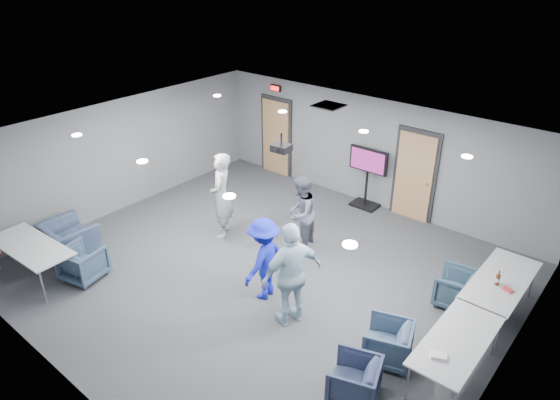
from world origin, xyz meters
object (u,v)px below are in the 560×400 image
Objects in this scene: chair_right_a at (457,288)px; table_right_b at (457,341)px; tv_stand at (367,174)px; projector at (281,148)px; chair_right_b at (388,342)px; person_b at (300,213)px; person_d at (264,259)px; table_right_a at (501,281)px; bottle_right at (498,280)px; table_front_left at (30,247)px; chair_front_a at (83,263)px; chair_front_b at (69,238)px; person_a at (221,196)px; person_c at (292,275)px; chair_right_c at (354,380)px.

table_right_b is at bearing 12.65° from chair_right_a.
projector reaches higher than tv_stand.
chair_right_b is 1.04m from table_right_b.
person_b is 1.03× the size of person_d.
tv_stand is at bearing 61.80° from table_right_a.
bottle_right is (3.46, 2.01, 0.03)m from person_d.
chair_right_b is 6.82m from table_front_left.
chair_right_a is 8.01m from table_front_left.
projector reaches higher than chair_right_b.
chair_front_a is at bearing -149.56° from bottle_right.
chair_front_b is 7.84m from table_right_b.
chair_front_a is (-2.55, -3.59, -0.48)m from person_b.
tv_stand reaches higher than bottle_right.
person_a reaches higher than chair_right_b.
chair_front_a is at bearing 164.70° from chair_front_b.
tv_stand reaches higher than chair_right_b.
person_a is at bearing -93.68° from person_c.
table_right_a is at bearing 145.04° from chair_right_c.
person_d is 4.36× the size of projector.
chair_front_b is (-1.97, -2.59, -0.63)m from person_a.
chair_right_a is 0.70× the size of chair_front_b.
person_c is 5.17m from chair_front_b.
chair_front_b is (-6.68, -0.57, 0.02)m from chair_right_c.
person_a is at bearing -124.36° from person_d.
person_a is at bearing 82.41° from table_right_b.
person_a is at bearing -170.49° from bottle_right.
person_c reaches higher than table_right_b.
bottle_right is (-0.02, 1.69, 0.15)m from table_right_b.
chair_right_b is 0.96× the size of chair_front_a.
person_d is at bearing -69.24° from projector.
table_right_a is at bearing -161.50° from chair_front_a.
table_right_a is at bearing -28.20° from tv_stand.
table_right_b is (6.55, 2.14, 0.34)m from chair_front_a.
bottle_right is (-0.02, -0.21, 0.14)m from table_right_a.
person_c is 3.46m from bottle_right.
person_b reaches higher than bottle_right.
bottle_right is 4.53m from tv_stand.
table_right_a is at bearing 85.20° from bottle_right.
chair_front_b is (-4.97, -1.29, -0.62)m from person_c.
projector is (3.17, 3.69, 1.72)m from table_front_left.
tv_stand is (1.72, 3.25, -0.11)m from person_a.
table_right_a is 4.45m from tv_stand.
chair_right_a is at bearing 105.59° from table_right_a.
table_right_b is (5.64, -0.75, -0.29)m from person_a.
chair_right_b is at bearing 156.96° from table_right_a.
person_a reaches higher than chair_right_c.
chair_right_c is 6.70m from chair_front_b.
chair_right_a is 1.01× the size of chair_right_b.
table_right_b is at bearing 125.03° from chair_right_c.
chair_front_a is 7.71m from table_right_a.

